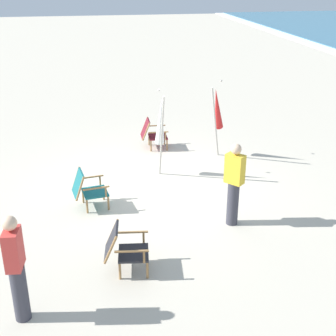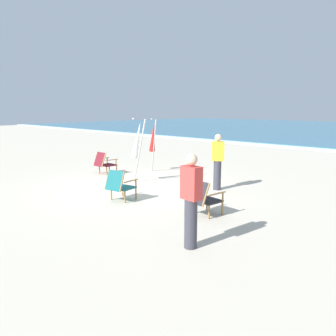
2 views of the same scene
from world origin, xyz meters
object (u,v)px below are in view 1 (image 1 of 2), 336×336
at_px(beach_chair_mid_center, 87,188).
at_px(person_by_waterline, 16,268).
at_px(beach_chair_front_left, 123,248).
at_px(person_near_chairs, 234,184).
at_px(beach_chair_far_center, 152,133).
at_px(umbrella_furled_white, 161,122).
at_px(umbrella_furled_red, 217,109).

height_order(beach_chair_mid_center, person_by_waterline, person_by_waterline).
xyz_separation_m(beach_chair_front_left, person_by_waterline, (0.88, -1.50, 0.41)).
distance_m(beach_chair_front_left, person_near_chairs, 2.49).
height_order(beach_chair_far_center, beach_chair_front_left, beach_chair_far_center).
height_order(beach_chair_mid_center, umbrella_furled_white, umbrella_furled_white).
relative_size(beach_chair_far_center, person_by_waterline, 0.50).
relative_size(beach_chair_far_center, person_near_chairs, 0.50).
height_order(beach_chair_mid_center, umbrella_furled_red, umbrella_furled_red).
distance_m(beach_chair_far_center, person_by_waterline, 6.89).
bearing_deg(umbrella_furled_white, umbrella_furled_red, 120.23).
bearing_deg(umbrella_furled_red, beach_chair_front_left, -31.73).
height_order(umbrella_furled_red, person_near_chairs, umbrella_furled_red).
height_order(beach_chair_front_left, umbrella_furled_white, umbrella_furled_white).
height_order(beach_chair_far_center, person_by_waterline, person_by_waterline).
height_order(beach_chair_far_center, beach_chair_mid_center, beach_chair_mid_center).
distance_m(beach_chair_mid_center, umbrella_furled_red, 4.00).
bearing_deg(beach_chair_far_center, person_by_waterline, -23.51).
distance_m(umbrella_furled_red, person_near_chairs, 3.36).
height_order(umbrella_furled_white, person_near_chairs, umbrella_furled_white).
bearing_deg(umbrella_furled_white, person_near_chairs, 22.67).
relative_size(beach_chair_mid_center, umbrella_furled_white, 0.40).
bearing_deg(beach_chair_front_left, person_near_chairs, 117.98).
height_order(beach_chair_far_center, umbrella_furled_red, umbrella_furled_red).
bearing_deg(beach_chair_far_center, umbrella_furled_red, 56.10).
distance_m(beach_chair_front_left, umbrella_furled_red, 5.28).
height_order(beach_chair_far_center, umbrella_furled_white, umbrella_furled_white).
xyz_separation_m(beach_chair_far_center, umbrella_furled_red, (1.00, 1.49, 0.87)).
distance_m(beach_chair_far_center, umbrella_furled_white, 2.12).
relative_size(beach_chair_front_left, beach_chair_mid_center, 0.99).
bearing_deg(person_by_waterline, person_near_chairs, 119.00).
bearing_deg(person_by_waterline, beach_chair_front_left, 120.44).
xyz_separation_m(beach_chair_far_center, person_near_chairs, (4.28, 0.92, 0.41)).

